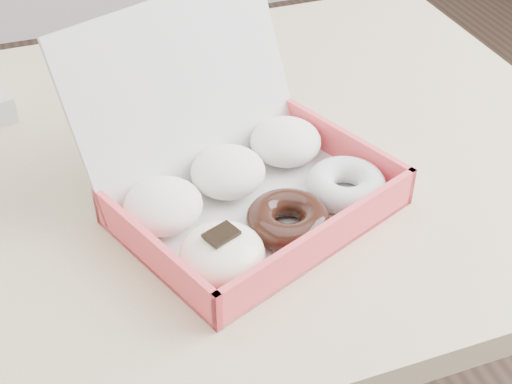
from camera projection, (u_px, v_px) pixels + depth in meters
name	position (u px, v px, depth m)	size (l,w,h in m)	color
table	(162.00, 209.00, 0.99)	(1.20, 0.80, 0.75)	tan
donut_box	(245.00, 183.00, 0.85)	(0.39, 0.38, 0.22)	silver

